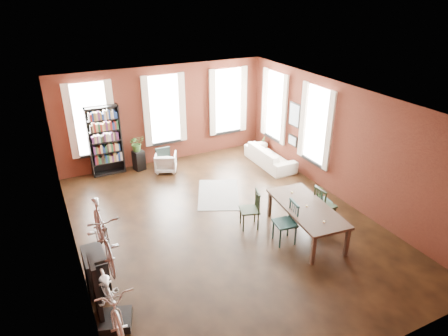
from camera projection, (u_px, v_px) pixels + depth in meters
room at (223, 136)px, 9.76m from camera, size 9.00×9.04×3.22m
dining_table at (305, 221)px, 9.53m from camera, size 1.24×2.34×0.77m
dining_chair_a at (285, 223)px, 9.20m from camera, size 0.54×0.54×1.03m
dining_chair_b at (249, 210)px, 9.78m from camera, size 0.56×0.56×0.98m
dining_chair_c at (325, 205)px, 9.96m from camera, size 0.49×0.49×0.99m
dining_chair_d at (323, 201)px, 10.32m from camera, size 0.43×0.43×0.83m
bookshelf at (105, 141)px, 12.30m from camera, size 1.00×0.32×2.20m
white_armchair at (166, 161)px, 12.77m from camera, size 0.85×0.82×0.67m
cream_sofa at (270, 153)px, 13.19m from camera, size 0.61×2.08×0.81m
striped_rug at (218, 194)px, 11.48m from camera, size 1.79×2.12×0.01m
bike_trainer at (116, 321)px, 7.12m from camera, size 0.68×0.68×0.16m
bike_wall_rack at (96, 292)px, 6.98m from camera, size 0.16×0.60×1.30m
console_table at (96, 271)px, 7.86m from camera, size 0.40×0.80×0.80m
plant_stand at (139, 160)px, 12.88m from camera, size 0.39×0.39×0.64m
plant_by_sofa at (261, 149)px, 14.26m from camera, size 0.54×0.67×0.26m
plant_small at (319, 197)px, 11.22m from camera, size 0.26×0.41×0.14m
bicycle_floor at (108, 278)px, 6.71m from camera, size 0.63×0.94×1.78m
bicycle_hung at (100, 216)px, 6.44m from camera, size 0.47×1.00×1.66m
plant_on_stand at (137, 145)px, 12.68m from camera, size 0.51×0.56×0.41m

